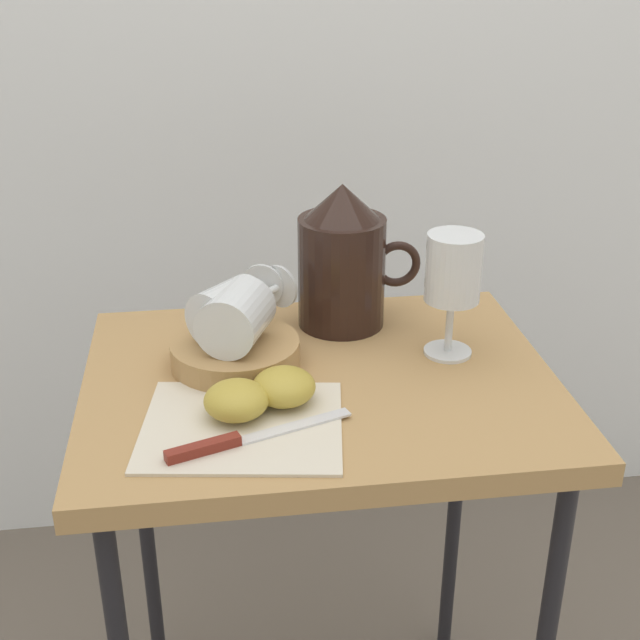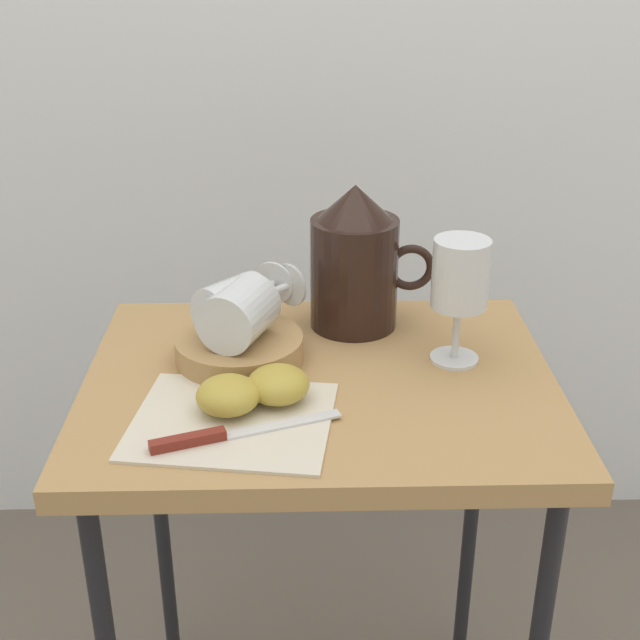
# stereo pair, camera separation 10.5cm
# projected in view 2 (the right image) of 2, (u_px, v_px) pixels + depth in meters

# --- Properties ---
(curtain_drape) EXTENTS (2.40, 0.03, 1.85)m
(curtain_drape) POSITION_uv_depth(u_px,v_px,m) (311.00, 99.00, 1.60)
(curtain_drape) COLOR white
(curtain_drape) RESTS_ON ground_plane
(table) EXTENTS (0.60, 0.47, 0.71)m
(table) POSITION_uv_depth(u_px,v_px,m) (320.00, 423.00, 1.12)
(table) COLOR #AD8451
(table) RESTS_ON ground_plane
(linen_napkin) EXTENTS (0.25, 0.23, 0.00)m
(linen_napkin) POSITION_uv_depth(u_px,v_px,m) (232.00, 421.00, 0.99)
(linen_napkin) COLOR beige
(linen_napkin) RESTS_ON table
(basket_tray) EXTENTS (0.17, 0.17, 0.03)m
(basket_tray) POSITION_uv_depth(u_px,v_px,m) (239.00, 349.00, 1.12)
(basket_tray) COLOR #AD8451
(basket_tray) RESTS_ON table
(pitcher) EXTENTS (0.17, 0.12, 0.21)m
(pitcher) POSITION_uv_depth(u_px,v_px,m) (355.00, 270.00, 1.19)
(pitcher) COLOR black
(pitcher) RESTS_ON table
(wine_glass_upright) EXTENTS (0.07, 0.07, 0.17)m
(wine_glass_upright) POSITION_uv_depth(u_px,v_px,m) (460.00, 281.00, 1.08)
(wine_glass_upright) COLOR silver
(wine_glass_upright) RESTS_ON table
(wine_glass_tipped_near) EXTENTS (0.12, 0.17, 0.08)m
(wine_glass_tipped_near) POSITION_uv_depth(u_px,v_px,m) (240.00, 312.00, 1.09)
(wine_glass_tipped_near) COLOR silver
(wine_glass_tipped_near) RESTS_ON basket_tray
(wine_glass_tipped_far) EXTENTS (0.15, 0.15, 0.08)m
(wine_glass_tipped_far) POSITION_uv_depth(u_px,v_px,m) (236.00, 307.00, 1.11)
(wine_glass_tipped_far) COLOR silver
(wine_glass_tipped_far) RESTS_ON basket_tray
(apple_half_left) EXTENTS (0.08, 0.08, 0.04)m
(apple_half_left) POSITION_uv_depth(u_px,v_px,m) (228.00, 395.00, 1.00)
(apple_half_left) COLOR #B29938
(apple_half_left) RESTS_ON linen_napkin
(apple_half_right) EXTENTS (0.08, 0.08, 0.04)m
(apple_half_right) POSITION_uv_depth(u_px,v_px,m) (278.00, 384.00, 1.02)
(apple_half_right) COLOR #B29938
(apple_half_right) RESTS_ON linen_napkin
(knife) EXTENTS (0.21, 0.09, 0.01)m
(knife) POSITION_uv_depth(u_px,v_px,m) (219.00, 435.00, 0.95)
(knife) COLOR silver
(knife) RESTS_ON linen_napkin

